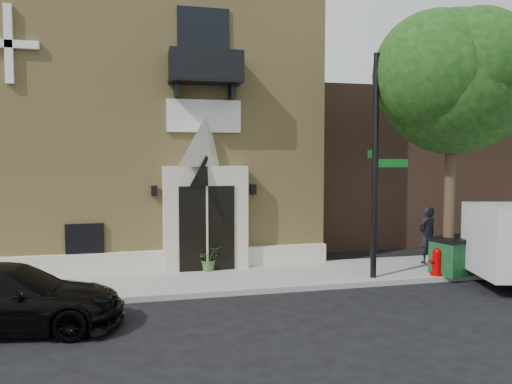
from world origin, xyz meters
TOP-DOWN VIEW (x-y plane):
  - ground at (0.00, 0.00)m, footprint 120.00×120.00m
  - sidewalk at (1.00, 1.50)m, footprint 42.00×3.00m
  - church at (-2.99, 7.95)m, footprint 12.20×11.01m
  - neighbour_building at (12.00, 9.00)m, footprint 18.00×8.00m
  - street_tree_left at (6.03, 0.35)m, footprint 4.97×4.38m
  - black_sedan at (-5.75, -1.39)m, footprint 4.99×2.62m
  - street_sign at (3.57, 0.46)m, footprint 0.99×1.16m
  - fire_hydrant at (5.49, 0.24)m, footprint 0.47×0.37m
  - dumpster at (6.32, 0.36)m, footprint 1.85×1.34m
  - planter at (-0.94, 2.46)m, footprint 0.80×0.74m
  - pedestrian_near at (6.19, 1.85)m, footprint 0.76×0.59m

SIDE VIEW (x-z plane):
  - ground at x=0.00m, z-range 0.00..0.00m
  - sidewalk at x=1.00m, z-range 0.00..0.15m
  - planter at x=-0.94m, z-range 0.15..0.90m
  - fire_hydrant at x=5.49m, z-range 0.14..0.96m
  - black_sedan at x=-5.75m, z-range 0.00..1.38m
  - dumpster at x=6.32m, z-range 0.16..1.24m
  - pedestrian_near at x=6.19m, z-range 0.15..2.00m
  - neighbour_building at x=12.00m, z-range 0.00..6.40m
  - street_sign at x=3.57m, z-range 0.17..6.57m
  - church at x=-2.99m, z-range -0.02..9.28m
  - street_tree_left at x=6.03m, z-range 1.98..9.75m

